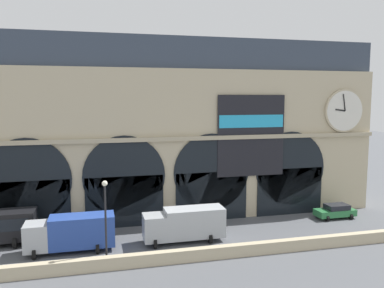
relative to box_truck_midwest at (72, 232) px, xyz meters
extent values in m
plane|color=#54565B|center=(9.63, 0.40, -1.70)|extent=(200.00, 200.00, 0.00)
cube|color=#BCAD8C|center=(9.63, -4.53, -1.18)|extent=(90.00, 0.70, 1.04)
cube|color=#BCAD8C|center=(9.63, 8.04, 6.44)|extent=(48.28, 5.28, 16.28)
cube|color=#333D4C|center=(9.63, 8.34, 16.27)|extent=(48.28, 4.68, 3.38)
cube|color=black|center=(-4.30, 5.35, 0.96)|extent=(7.94, 0.20, 5.33)
cylinder|color=black|center=(-4.30, 5.35, 3.63)|extent=(8.36, 0.20, 8.36)
cube|color=black|center=(4.99, 5.35, 0.96)|extent=(7.94, 0.20, 5.33)
cylinder|color=black|center=(4.99, 5.35, 3.63)|extent=(8.36, 0.20, 8.36)
cube|color=black|center=(14.27, 5.35, 0.96)|extent=(7.94, 0.20, 5.33)
cylinder|color=black|center=(14.27, 5.35, 3.63)|extent=(8.36, 0.20, 8.36)
cube|color=black|center=(23.56, 5.35, 0.96)|extent=(7.94, 0.20, 5.33)
cylinder|color=black|center=(23.56, 5.35, 3.63)|extent=(8.36, 0.20, 8.36)
cylinder|color=#BCAD8C|center=(30.10, 5.25, 10.08)|extent=(4.96, 0.25, 4.96)
cylinder|color=silver|center=(30.10, 5.13, 10.08)|extent=(4.59, 0.06, 4.59)
cube|color=black|center=(29.47, 5.07, 10.16)|extent=(1.27, 0.04, 0.32)
cube|color=black|center=(29.93, 5.05, 11.04)|extent=(0.46, 0.04, 1.94)
cube|color=black|center=(18.69, 5.23, 7.46)|extent=(7.66, 0.12, 8.84)
cube|color=#26A5D8|center=(18.69, 5.15, 9.05)|extent=(7.36, 0.04, 1.37)
cube|color=tan|center=(9.63, 5.25, 7.36)|extent=(48.28, 0.50, 0.44)
cylinder|color=black|center=(-4.96, 1.90, -1.20)|extent=(0.28, 1.00, 1.00)
cylinder|color=black|center=(-4.96, 4.15, -1.20)|extent=(0.28, 1.00, 1.00)
cube|color=#ADB2B7|center=(-2.86, 0.00, -0.13)|extent=(2.00, 2.30, 2.30)
cube|color=#28479E|center=(0.89, 0.00, 0.07)|extent=(5.50, 2.30, 2.70)
cylinder|color=black|center=(-2.96, -1.03, -1.28)|extent=(0.28, 0.84, 0.84)
cylinder|color=black|center=(-2.96, 1.03, -1.28)|extent=(0.28, 0.84, 0.84)
cylinder|color=black|center=(2.14, -1.03, -1.28)|extent=(0.28, 0.84, 0.84)
cylinder|color=black|center=(2.14, 1.03, -1.28)|extent=(0.28, 0.84, 0.84)
cube|color=#ADB2B7|center=(7.21, -0.09, -0.13)|extent=(2.00, 2.30, 2.30)
cube|color=#ADB2B7|center=(10.96, -0.09, 0.07)|extent=(5.50, 2.30, 2.70)
cylinder|color=black|center=(7.11, -1.12, -1.28)|extent=(0.28, 0.84, 0.84)
cylinder|color=black|center=(7.11, 0.95, -1.28)|extent=(0.28, 0.84, 0.84)
cylinder|color=black|center=(12.21, -1.12, -1.28)|extent=(0.28, 0.84, 0.84)
cylinder|color=black|center=(12.21, 0.95, -1.28)|extent=(0.28, 0.84, 0.84)
cube|color=#2D7A42|center=(27.78, 2.78, -1.05)|extent=(4.40, 1.80, 0.70)
cube|color=black|center=(28.00, 2.78, -0.43)|extent=(2.46, 1.62, 0.55)
cylinder|color=black|center=(26.32, 1.97, -1.40)|extent=(0.28, 0.60, 0.60)
cylinder|color=black|center=(26.32, 3.59, -1.40)|extent=(0.28, 0.60, 0.60)
cylinder|color=black|center=(29.23, 1.97, -1.40)|extent=(0.28, 0.60, 0.60)
cylinder|color=black|center=(29.23, 3.59, -1.40)|extent=(0.28, 0.60, 0.60)
cylinder|color=black|center=(2.84, -3.73, 1.55)|extent=(0.16, 0.16, 6.50)
sphere|color=#F2EDCC|center=(2.84, -3.73, 4.98)|extent=(0.44, 0.44, 0.44)
camera|label=1|loc=(2.29, -34.23, 11.63)|focal=36.54mm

